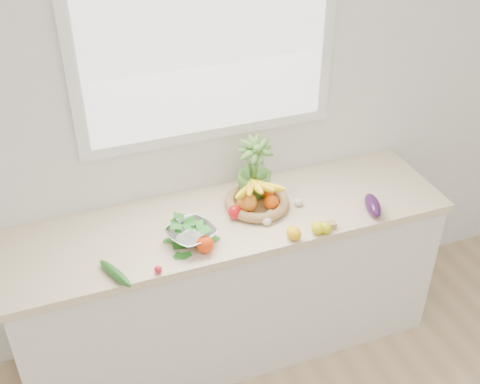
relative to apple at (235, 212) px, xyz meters
name	(u,v)px	position (x,y,z in m)	size (l,w,h in m)	color
back_wall	(208,110)	(-0.02, 0.32, 0.41)	(4.50, 0.02, 2.70)	white
counter_cabinet	(230,286)	(-0.02, 0.02, -0.51)	(2.20, 0.58, 0.86)	silver
countertop	(229,220)	(-0.02, 0.02, -0.06)	(2.24, 0.62, 0.04)	beige
window_frame	(206,32)	(-0.02, 0.31, 0.81)	(1.30, 0.03, 1.10)	white
window_pane	(208,34)	(-0.02, 0.29, 0.81)	(1.18, 0.01, 0.98)	white
orange_loose	(205,244)	(-0.22, -0.19, 0.01)	(0.08, 0.08, 0.08)	#F63907
lemon_a	(325,228)	(0.36, -0.26, -0.01)	(0.06, 0.07, 0.06)	#CDCE0B
lemon_b	(317,228)	(0.33, -0.25, 0.00)	(0.06, 0.08, 0.06)	yellow
lemon_c	(294,233)	(0.20, -0.25, 0.00)	(0.07, 0.08, 0.07)	yellow
apple	(235,212)	(0.00, 0.00, 0.00)	(0.07, 0.07, 0.07)	red
ginger	(326,226)	(0.38, -0.23, -0.02)	(0.10, 0.04, 0.03)	tan
garlic_a	(299,202)	(0.34, -0.01, -0.02)	(0.05, 0.05, 0.04)	white
garlic_b	(271,214)	(0.17, -0.06, -0.01)	(0.05, 0.05, 0.04)	white
garlic_c	(266,221)	(0.13, -0.10, -0.01)	(0.05, 0.05, 0.04)	white
eggplant	(373,205)	(0.67, -0.19, 0.00)	(0.07, 0.19, 0.08)	#31103B
cucumber	(115,273)	(-0.64, -0.22, -0.01)	(0.04, 0.24, 0.04)	#194E17
radish	(158,269)	(-0.46, -0.26, -0.02)	(0.04, 0.04, 0.04)	red
potted_herb	(254,169)	(0.16, 0.15, 0.13)	(0.19, 0.19, 0.33)	#4A7E2E
fruit_basket	(257,199)	(0.14, 0.05, 0.01)	(0.36, 0.36, 0.18)	tan
colander_with_spinach	(191,231)	(-0.26, -0.10, 0.02)	(0.29, 0.29, 0.12)	white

